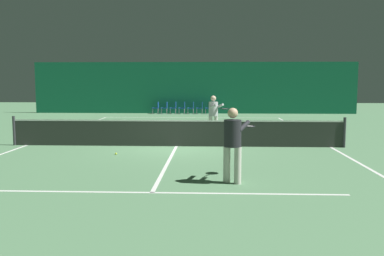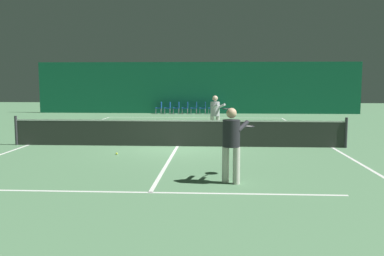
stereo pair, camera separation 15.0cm
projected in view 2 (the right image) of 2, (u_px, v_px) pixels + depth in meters
ground_plane at (177, 146)px, 15.40m from camera, size 60.00×60.00×0.00m
backdrop_curtain at (197, 88)px, 30.50m from camera, size 23.00×0.12×3.65m
court_line_baseline_far at (194, 118)px, 27.21m from camera, size 11.00×0.10×0.00m
court_line_service_far at (189, 127)px, 21.75m from camera, size 8.25×0.10×0.00m
court_line_service_near at (150, 192)px, 9.05m from camera, size 8.25×0.10×0.00m
court_line_sideline_left at (29, 145)px, 15.71m from camera, size 0.10×23.80×0.00m
court_line_sideline_right at (332, 148)px, 15.09m from camera, size 0.10×23.80×0.00m
court_line_centre at (177, 146)px, 15.40m from camera, size 0.10×12.80×0.00m
tennis_net at (177, 132)px, 15.35m from camera, size 12.00×0.10×1.07m
player_near at (232, 140)px, 9.80m from camera, size 0.93×1.40×1.74m
player_far at (215, 112)px, 18.30m from camera, size 0.97×1.38×1.72m
courtside_chair_0 at (160, 107)px, 30.25m from camera, size 0.44×0.44×0.84m
courtside_chair_1 at (168, 107)px, 30.22m from camera, size 0.44×0.44×0.84m
courtside_chair_2 at (177, 107)px, 30.18m from camera, size 0.44×0.44×0.84m
courtside_chair_3 at (186, 107)px, 30.15m from camera, size 0.44×0.44×0.84m
courtside_chair_4 at (195, 107)px, 30.11m from camera, size 0.44×0.44×0.84m
courtside_chair_5 at (204, 107)px, 30.08m from camera, size 0.44×0.44×0.84m
courtside_chair_6 at (213, 107)px, 30.04m from camera, size 0.44×0.44×0.84m
tennis_ball at (117, 154)px, 13.67m from camera, size 0.07×0.07×0.07m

